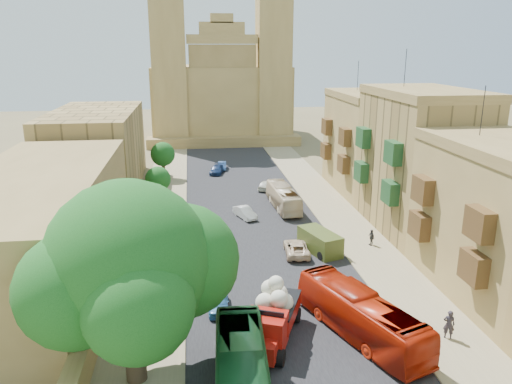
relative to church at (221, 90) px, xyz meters
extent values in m
cube|color=black|center=(0.00, -48.61, -9.51)|extent=(14.00, 140.00, 0.01)
cube|color=#8A7C5A|center=(9.50, -48.61, -9.51)|extent=(5.00, 140.00, 0.01)
cube|color=#8A7C5A|center=(-9.50, -48.61, -9.51)|extent=(5.00, 140.00, 0.01)
cube|color=#8A7C5A|center=(7.00, -48.61, -9.46)|extent=(0.25, 140.00, 0.12)
cube|color=#8A7C5A|center=(-7.00, -48.61, -9.46)|extent=(0.25, 140.00, 0.12)
cube|color=olive|center=(16.00, -67.61, -4.27)|extent=(8.00, 14.00, 10.50)
cylinder|color=black|center=(15.00, -64.81, 3.58)|extent=(0.06, 0.06, 3.60)
cube|color=#54381C|center=(11.55, -71.53, -5.53)|extent=(0.90, 2.20, 2.00)
cube|color=#54381C|center=(11.55, -63.69, -5.53)|extent=(0.90, 2.20, 2.00)
cube|color=#54381C|center=(11.55, -71.53, -2.59)|extent=(0.90, 2.20, 2.00)
cube|color=#54381C|center=(11.55, -63.69, -2.59)|extent=(0.90, 2.20, 2.00)
cube|color=#9D8047|center=(16.00, -53.61, -3.02)|extent=(8.00, 14.00, 13.00)
cube|color=olive|center=(16.00, -53.61, 3.88)|extent=(8.20, 14.00, 0.80)
cylinder|color=black|center=(15.00, -50.81, 6.08)|extent=(0.06, 0.06, 3.60)
cube|color=#1C4723|center=(11.55, -57.53, -4.58)|extent=(0.90, 2.20, 2.00)
cube|color=#1C4723|center=(11.55, -49.69, -4.58)|extent=(0.90, 2.20, 2.00)
cube|color=#1C4723|center=(11.55, -57.53, -0.94)|extent=(0.90, 2.20, 2.00)
cube|color=#1C4723|center=(11.55, -49.69, -0.94)|extent=(0.90, 2.20, 2.00)
cube|color=olive|center=(16.00, -39.61, -3.77)|extent=(8.00, 14.00, 11.50)
cube|color=olive|center=(16.00, -39.61, 2.38)|extent=(8.20, 14.00, 0.80)
cylinder|color=black|center=(15.00, -36.81, 4.58)|extent=(0.06, 0.06, 3.60)
cube|color=#54381C|center=(11.55, -43.53, -5.15)|extent=(0.90, 2.20, 2.00)
cube|color=#54381C|center=(11.55, -35.69, -5.15)|extent=(0.90, 2.20, 2.00)
cube|color=#54381C|center=(11.55, -43.53, -1.93)|extent=(0.90, 2.20, 2.00)
cube|color=#54381C|center=(11.55, -35.69, -1.93)|extent=(0.90, 2.20, 2.00)
cube|color=olive|center=(-12.50, -58.61, -8.62)|extent=(1.00, 40.00, 1.80)
cube|color=olive|center=(-18.00, -60.61, -5.32)|extent=(10.00, 28.00, 8.40)
cube|color=#9D8047|center=(-18.00, -34.61, -4.52)|extent=(10.00, 22.00, 10.00)
cube|color=olive|center=(0.00, 2.39, -2.52)|extent=(26.00, 20.00, 14.00)
cube|color=olive|center=(0.00, -8.11, -8.62)|extent=(28.00, 4.00, 1.80)
cube|color=olive|center=(0.00, -6.41, 0.48)|extent=(12.00, 2.00, 16.00)
cube|color=olive|center=(0.00, -6.41, 9.38)|extent=(12.60, 2.40, 1.60)
cube|color=olive|center=(0.00, -6.41, 11.08)|extent=(8.00, 2.00, 2.40)
cube|color=olive|center=(0.00, -6.41, 12.88)|extent=(4.00, 2.00, 1.60)
cube|color=olive|center=(-9.50, -5.11, 4.98)|extent=(6.00, 6.00, 29.00)
cube|color=olive|center=(9.50, -5.11, 4.98)|extent=(6.00, 6.00, 29.00)
cylinder|color=#3D2D1E|center=(-9.50, -74.61, -7.37)|extent=(1.13, 1.13, 4.28)
sphere|color=#124215|center=(-9.50, -74.61, -2.53)|extent=(8.56, 8.56, 8.56)
sphere|color=#124215|center=(-6.80, -73.26, -3.20)|extent=(6.31, 6.31, 6.31)
sphere|color=#124215|center=(-11.98, -75.63, -3.43)|extent=(5.86, 5.86, 5.86)
sphere|color=#124215|center=(-8.82, -77.32, -3.65)|extent=(5.41, 5.41, 5.41)
sphere|color=#124215|center=(-10.74, -72.13, -1.63)|extent=(4.96, 4.96, 4.96)
cylinder|color=#3D2D1E|center=(-10.00, -66.61, -8.54)|extent=(0.44, 0.44, 1.95)
sphere|color=#124215|center=(-10.00, -66.61, -6.58)|extent=(2.83, 2.83, 2.83)
cylinder|color=#3D2D1E|center=(-10.00, -54.61, -8.49)|extent=(0.44, 0.44, 2.04)
sphere|color=#124215|center=(-10.00, -54.61, -6.43)|extent=(2.97, 2.97, 2.97)
cylinder|color=#3D2D1E|center=(-10.00, -42.61, -8.51)|extent=(0.44, 0.44, 2.01)
sphere|color=#124215|center=(-10.00, -42.61, -6.49)|extent=(2.92, 2.92, 2.92)
cylinder|color=#3D2D1E|center=(-10.00, -30.61, -8.37)|extent=(0.44, 0.44, 2.28)
sphere|color=#124215|center=(-10.00, -30.61, -6.07)|extent=(3.32, 3.32, 3.32)
cube|color=#9F140C|center=(-1.10, -70.76, -8.12)|extent=(3.82, 4.66, 1.00)
cube|color=black|center=(-1.10, -70.76, -7.56)|extent=(3.89, 4.73, 0.13)
cube|color=#9F140C|center=(-2.09, -73.13, -8.01)|extent=(2.90, 2.66, 2.01)
cube|color=#9F140C|center=(-2.61, -74.36, -8.45)|extent=(2.27, 1.97, 1.12)
cube|color=black|center=(-2.09, -73.13, -7.23)|extent=(2.00, 0.92, 1.00)
cylinder|color=black|center=(-3.51, -73.62, -9.01)|extent=(0.75, 1.08, 1.00)
cylinder|color=black|center=(-1.45, -74.49, -9.01)|extent=(0.75, 1.08, 1.00)
cylinder|color=black|center=(-1.61, -69.09, -9.01)|extent=(0.75, 1.08, 1.00)
cylinder|color=black|center=(0.45, -69.96, -9.01)|extent=(0.75, 1.08, 1.00)
sphere|color=beige|center=(-1.87, -71.16, -7.28)|extent=(1.23, 1.23, 1.23)
sphere|color=beige|center=(-0.72, -71.28, -7.28)|extent=(1.23, 1.23, 1.23)
sphere|color=beige|center=(-0.84, -70.14, -7.28)|extent=(1.23, 1.23, 1.23)
sphere|color=beige|center=(-1.47, -70.48, -6.67)|extent=(1.12, 1.12, 1.12)
sphere|color=beige|center=(-1.13, -71.84, -6.72)|extent=(1.12, 1.12, 1.12)
sphere|color=beige|center=(-1.14, -70.86, -6.17)|extent=(1.00, 1.00, 1.00)
cube|color=#404C1C|center=(4.92, -58.61, -8.57)|extent=(3.34, 4.97, 1.89)
cylinder|color=black|center=(4.58, -60.41, -9.14)|extent=(0.52, 0.81, 0.76)
cylinder|color=black|center=(6.27, -59.83, -9.14)|extent=(0.52, 0.81, 0.76)
cylinder|color=black|center=(3.56, -57.39, -9.14)|extent=(0.52, 0.81, 0.76)
cylinder|color=black|center=(5.26, -56.82, -9.14)|extent=(0.52, 0.81, 0.76)
imported|color=#195729|center=(-4.00, -77.61, -7.97)|extent=(3.24, 11.22, 3.09)
imported|color=#B31F08|center=(4.00, -72.14, -8.04)|extent=(6.12, 10.73, 2.94)
imported|color=beige|center=(4.00, -45.84, -8.25)|extent=(2.59, 9.16, 2.53)
imported|color=teal|center=(-4.60, -67.63, -8.91)|extent=(1.56, 3.59, 1.21)
imported|color=silver|center=(-0.66, -48.63, -8.92)|extent=(2.45, 3.81, 1.18)
imported|color=beige|center=(2.75, -58.92, -8.91)|extent=(2.37, 4.50, 1.21)
imported|color=#12264F|center=(-2.54, -28.73, -8.93)|extent=(2.55, 4.31, 1.17)
imported|color=silver|center=(3.14, -38.04, -8.93)|extent=(2.63, 3.68, 1.16)
imported|color=#325799|center=(-1.62, -26.24, -8.96)|extent=(1.39, 3.43, 1.11)
imported|color=#2A262E|center=(9.42, -73.07, -8.56)|extent=(0.82, 0.71, 1.91)
imported|color=#36363A|center=(10.01, -57.74, -8.75)|extent=(0.52, 0.95, 1.53)
camera|label=1|loc=(-6.07, -98.72, 8.01)|focal=35.00mm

